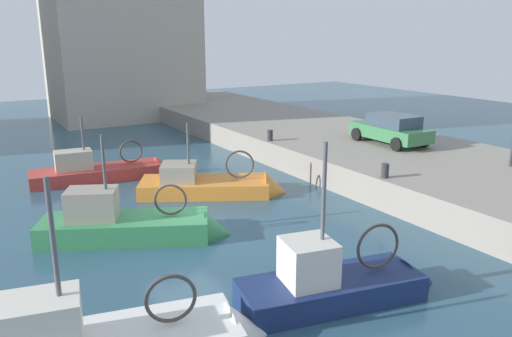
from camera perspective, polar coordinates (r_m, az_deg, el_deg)
name	(u,v)px	position (r m, az deg, el deg)	size (l,w,h in m)	color
water_surface	(185,228)	(17.63, -8.01, -6.69)	(80.00, 80.00, 0.00)	#2D5166
quay_wall	(418,167)	(24.12, 17.82, 0.18)	(9.00, 56.00, 1.20)	gray
fishing_boat_navy	(341,294)	(13.20, 9.60, -13.77)	(5.60, 2.65, 4.84)	navy
fishing_boat_orange	(215,191)	(21.16, -4.70, -2.56)	(6.26, 4.64, 3.91)	orange
fishing_boat_red	(105,176)	(24.26, -16.71, -0.82)	(6.66, 2.41, 3.70)	#BC3833
fishing_boat_green	(134,234)	(17.07, -13.58, -7.20)	(6.26, 4.18, 4.26)	#388951
parked_car_green	(391,129)	(25.71, 15.02, 4.35)	(2.11, 4.15, 1.47)	#387547
mooring_bollard_south	(385,171)	(19.62, 14.39, -0.24)	(0.28, 0.28, 0.55)	#2D2D33
mooring_bollard_mid	(270,135)	(25.67, 1.60, 3.77)	(0.28, 0.28, 0.55)	#2D2D33
waterfront_building_central	(121,29)	(41.44, -15.05, 14.95)	(10.93, 8.07, 13.53)	#B2A899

